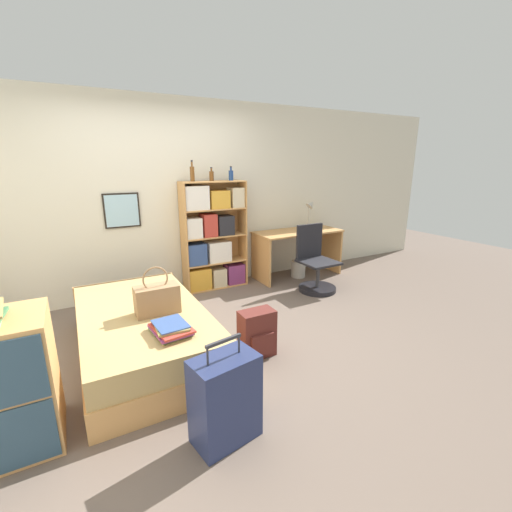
{
  "coord_description": "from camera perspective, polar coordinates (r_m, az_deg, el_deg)",
  "views": [
    {
      "loc": [
        -1.07,
        -3.07,
        1.77
      ],
      "look_at": [
        0.71,
        0.2,
        0.75
      ],
      "focal_mm": 24.0,
      "sensor_mm": 36.0,
      "label": 1
    }
  ],
  "objects": [
    {
      "name": "bottle_green",
      "position": [
        4.68,
        -10.58,
        13.39
      ],
      "size": [
        0.06,
        0.06,
        0.27
      ],
      "color": "brown",
      "rests_on": "bookcase"
    },
    {
      "name": "bed",
      "position": [
        3.49,
        -18.32,
        -11.84
      ],
      "size": [
        1.1,
        1.96,
        0.45
      ],
      "color": "tan",
      "rests_on": "ground_plane"
    },
    {
      "name": "bottle_clear",
      "position": [
        4.86,
        -4.19,
        13.31
      ],
      "size": [
        0.06,
        0.06,
        0.19
      ],
      "color": "navy",
      "rests_on": "bookcase"
    },
    {
      "name": "desk_lamp",
      "position": [
        5.62,
        9.04,
        7.78
      ],
      "size": [
        0.2,
        0.15,
        0.47
      ],
      "color": "#ADA89E",
      "rests_on": "desk"
    },
    {
      "name": "suitcase",
      "position": [
        2.39,
        -5.17,
        -22.65
      ],
      "size": [
        0.46,
        0.33,
        0.73
      ],
      "color": "navy",
      "rests_on": "ground_plane"
    },
    {
      "name": "bookcase",
      "position": [
        4.89,
        -7.35,
        2.96
      ],
      "size": [
        0.9,
        0.3,
        1.53
      ],
      "color": "tan",
      "rests_on": "ground_plane"
    },
    {
      "name": "backpack",
      "position": [
        3.28,
        0.2,
        -12.83
      ],
      "size": [
        0.33,
        0.22,
        0.45
      ],
      "color": "#56231E",
      "rests_on": "ground_plane"
    },
    {
      "name": "desk_chair",
      "position": [
        4.94,
        9.87,
        -2.41
      ],
      "size": [
        0.53,
        0.53,
        0.93
      ],
      "color": "black",
      "rests_on": "ground_plane"
    },
    {
      "name": "bottle_brown",
      "position": [
        4.82,
        -7.43,
        13.15
      ],
      "size": [
        0.06,
        0.06,
        0.18
      ],
      "color": "brown",
      "rests_on": "bookcase"
    },
    {
      "name": "waste_bin",
      "position": [
        5.5,
        7.05,
        -2.12
      ],
      "size": [
        0.23,
        0.23,
        0.26
      ],
      "color": "#B7B2A8",
      "rests_on": "ground_plane"
    },
    {
      "name": "wall_back",
      "position": [
        4.81,
        -15.78,
        9.14
      ],
      "size": [
        10.0,
        0.09,
        2.6
      ],
      "color": "beige",
      "rests_on": "ground_plane"
    },
    {
      "name": "desk",
      "position": [
        5.45,
        6.95,
        2.02
      ],
      "size": [
        1.37,
        0.6,
        0.74
      ],
      "color": "tan",
      "rests_on": "ground_plane"
    },
    {
      "name": "book_stack_on_bed",
      "position": [
        2.86,
        -14.01,
        -11.66
      ],
      "size": [
        0.31,
        0.4,
        0.09
      ],
      "color": "#99894C",
      "rests_on": "bed"
    },
    {
      "name": "handbag",
      "position": [
        3.22,
        -16.18,
        -6.83
      ],
      "size": [
        0.38,
        0.2,
        0.44
      ],
      "color": "#93704C",
      "rests_on": "bed"
    },
    {
      "name": "ground_plane",
      "position": [
        3.7,
        -8.45,
        -13.4
      ],
      "size": [
        14.0,
        14.0,
        0.0
      ],
      "primitive_type": "plane",
      "color": "#66564C"
    }
  ]
}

